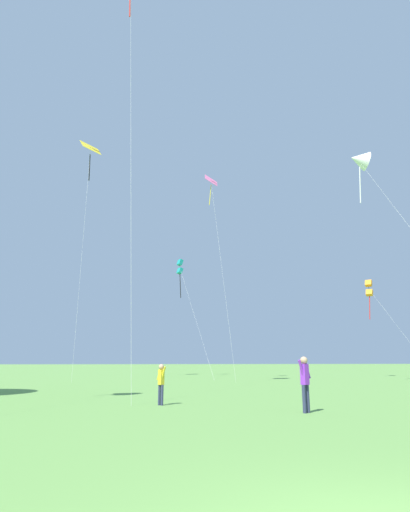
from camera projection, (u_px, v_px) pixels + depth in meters
The scene contains 7 objects.
kite_teal_box at pixel (180, 268), 48.17m from camera, with size 2.42×10.78×12.83m.
kite_pink_low at pixel (212, 190), 39.68m from camera, with size 1.68×5.25×18.77m.
kite_orange_box at pixel (369, 289), 44.35m from camera, with size 3.22×5.72×9.86m.
kite_yellow_diamond at pixel (90, 157), 43.24m from camera, with size 2.28×7.00×23.54m.
kite_white_distant at pixel (359, 160), 33.79m from camera, with size 2.84×11.28×18.04m.
person_in_red_shirt at pixel (161, 380), 16.30m from camera, with size 0.35×0.43×1.51m.
person_near_tree at pixel (305, 379), 13.98m from camera, with size 0.54×0.36×1.77m.
Camera 1 is at (-2.59, -3.88, 1.65)m, focal length 29.94 mm.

